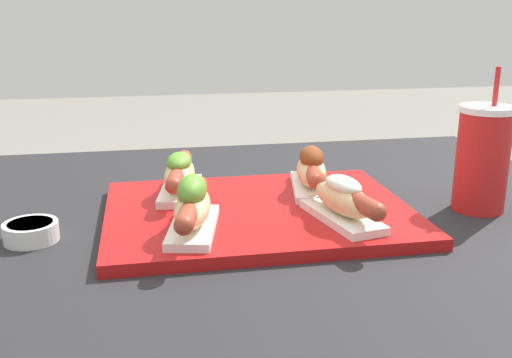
% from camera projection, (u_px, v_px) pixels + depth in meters
% --- Properties ---
extents(serving_tray, '(0.47, 0.36, 0.02)m').
position_uv_depth(serving_tray, '(258.00, 213.00, 0.93)').
color(serving_tray, '#B71414').
rests_on(serving_tray, patio_table).
extents(hot_dog_0, '(0.09, 0.20, 0.08)m').
position_uv_depth(hot_dog_0, '(193.00, 207.00, 0.82)').
color(hot_dog_0, white).
rests_on(hot_dog_0, serving_tray).
extents(hot_dog_1, '(0.09, 0.20, 0.07)m').
position_uv_depth(hot_dog_1, '(343.00, 199.00, 0.86)').
color(hot_dog_1, white).
rests_on(hot_dog_1, serving_tray).
extents(hot_dog_2, '(0.09, 0.20, 0.07)m').
position_uv_depth(hot_dog_2, '(180.00, 175.00, 0.98)').
color(hot_dog_2, white).
rests_on(hot_dog_2, serving_tray).
extents(hot_dog_3, '(0.09, 0.20, 0.08)m').
position_uv_depth(hot_dog_3, '(311.00, 170.00, 1.00)').
color(hot_dog_3, white).
rests_on(hot_dog_3, serving_tray).
extents(sauce_bowl, '(0.08, 0.08, 0.03)m').
position_uv_depth(sauce_bowl, '(31.00, 231.00, 0.84)').
color(sauce_bowl, silver).
rests_on(sauce_bowl, patio_table).
extents(drink_cup, '(0.09, 0.09, 0.23)m').
position_uv_depth(drink_cup, '(482.00, 158.00, 0.95)').
color(drink_cup, red).
rests_on(drink_cup, patio_table).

